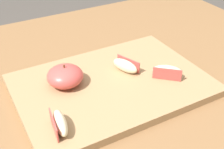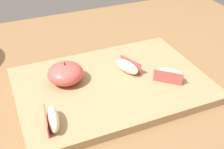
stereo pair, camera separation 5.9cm
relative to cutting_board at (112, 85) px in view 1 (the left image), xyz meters
name	(u,v)px [view 1 (the left image)]	position (x,y,z in m)	size (l,w,h in m)	color
dining_table	(82,114)	(-0.06, 0.05, -0.11)	(1.35, 0.88, 0.75)	brown
cutting_board	(112,85)	(0.00, 0.00, 0.00)	(0.45, 0.31, 0.02)	#A37F56
apple_half_skin_up	(65,76)	(-0.10, 0.04, 0.03)	(0.08, 0.08, 0.05)	#D14C47
apple_wedge_back	(125,66)	(0.05, 0.02, 0.03)	(0.05, 0.07, 0.03)	beige
apple_wedge_near_knife	(167,71)	(0.13, -0.05, 0.03)	(0.07, 0.07, 0.03)	beige
apple_wedge_right	(60,123)	(-0.16, -0.09, 0.03)	(0.03, 0.07, 0.03)	beige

